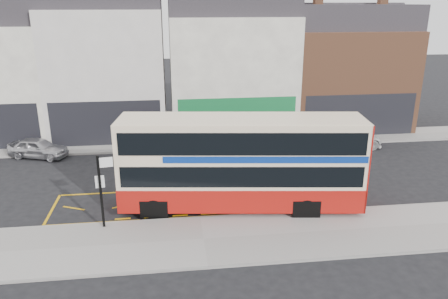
{
  "coord_description": "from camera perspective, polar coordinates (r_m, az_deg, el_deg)",
  "views": [
    {
      "loc": [
        -1.17,
        -18.26,
        9.5
      ],
      "look_at": [
        1.4,
        2.0,
        2.56
      ],
      "focal_mm": 35.0,
      "sensor_mm": 36.0,
      "label": 1
    }
  ],
  "objects": [
    {
      "name": "far_pavement",
      "position": [
        30.76,
        -4.71,
        0.87
      ],
      "size": [
        50.0,
        3.0,
        0.15
      ],
      "primitive_type": "cube",
      "color": "gray",
      "rests_on": "ground"
    },
    {
      "name": "bus_stop_post",
      "position": [
        19.3,
        -15.68,
        -4.47
      ],
      "size": [
        0.82,
        0.17,
        3.3
      ],
      "rotation": [
        0.0,
        0.0,
        0.14
      ],
      "color": "black",
      "rests_on": "pavement"
    },
    {
      "name": "kerb",
      "position": [
        20.25,
        -3.13,
        -8.99
      ],
      "size": [
        40.0,
        0.15,
        0.15
      ],
      "primitive_type": "cube",
      "color": "gray",
      "rests_on": "ground"
    },
    {
      "name": "street_tree_right",
      "position": [
        32.3,
        8.45,
        7.21
      ],
      "size": [
        2.13,
        2.13,
        4.6
      ],
      "color": "black",
      "rests_on": "ground"
    },
    {
      "name": "ground",
      "position": [
        20.61,
        -3.2,
        -8.69
      ],
      "size": [
        120.0,
        120.0,
        0.0
      ],
      "primitive_type": "plane",
      "color": "black",
      "rests_on": "ground"
    },
    {
      "name": "car_grey",
      "position": [
        28.12,
        -6.35,
        0.56
      ],
      "size": [
        4.9,
        2.93,
        1.52
      ],
      "primitive_type": "imported",
      "rotation": [
        0.0,
        0.0,
        1.88
      ],
      "color": "#404247",
      "rests_on": "ground"
    },
    {
      "name": "terrace_left",
      "position": [
        33.79,
        -14.82,
        11.07
      ],
      "size": [
        8.0,
        8.01,
        11.8
      ],
      "color": "silver",
      "rests_on": "ground"
    },
    {
      "name": "terrace_green_shop",
      "position": [
        33.86,
        0.77,
        11.26
      ],
      "size": [
        9.0,
        8.01,
        11.3
      ],
      "color": "white",
      "rests_on": "ground"
    },
    {
      "name": "car_silver",
      "position": [
        30.25,
        -23.13,
        0.19
      ],
      "size": [
        4.04,
        2.6,
        1.28
      ],
      "primitive_type": "imported",
      "rotation": [
        0.0,
        0.0,
        1.25
      ],
      "color": "#B6B5BA",
      "rests_on": "ground"
    },
    {
      "name": "double_decker_bus",
      "position": [
        20.41,
        2.33,
        -1.69
      ],
      "size": [
        11.5,
        3.98,
        4.5
      ],
      "rotation": [
        0.0,
        0.0,
        -0.13
      ],
      "color": "beige",
      "rests_on": "ground"
    },
    {
      "name": "car_white",
      "position": [
        30.58,
        15.71,
        1.37
      ],
      "size": [
        5.23,
        2.88,
        1.44
      ],
      "primitive_type": "imported",
      "rotation": [
        0.0,
        0.0,
        1.75
      ],
      "color": "white",
      "rests_on": "ground"
    },
    {
      "name": "road_markings",
      "position": [
        22.04,
        -3.51,
        -6.77
      ],
      "size": [
        14.0,
        3.4,
        0.01
      ],
      "primitive_type": null,
      "color": "#D99B0B",
      "rests_on": "ground"
    },
    {
      "name": "terrace_right",
      "position": [
        36.28,
        15.23,
        10.33
      ],
      "size": [
        9.0,
        8.01,
        10.3
      ],
      "color": "brown",
      "rests_on": "ground"
    },
    {
      "name": "pavement",
      "position": [
        18.57,
        -2.68,
        -11.74
      ],
      "size": [
        40.0,
        4.0,
        0.15
      ],
      "primitive_type": "cube",
      "color": "gray",
      "rests_on": "ground"
    }
  ]
}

